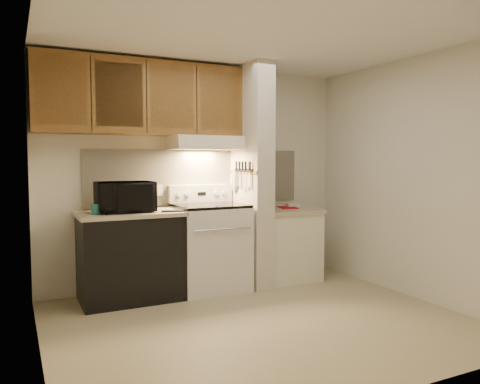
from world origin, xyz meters
TOP-DOWN VIEW (x-y plane):
  - floor at (0.00, 0.00)m, footprint 3.60×3.60m
  - ceiling at (0.00, 0.00)m, footprint 3.60×3.60m
  - wall_back at (0.00, 1.50)m, footprint 3.60×2.50m
  - wall_left at (-1.80, 0.00)m, footprint 0.02×3.00m
  - wall_right at (1.80, 0.00)m, footprint 0.02×3.00m
  - backsplash at (0.00, 1.49)m, footprint 2.60×0.02m
  - range_body at (0.00, 1.16)m, footprint 0.76×0.65m
  - oven_window at (0.00, 0.84)m, footprint 0.50×0.01m
  - oven_handle at (0.00, 0.80)m, footprint 0.65×0.02m
  - cooktop at (0.00, 1.16)m, footprint 0.74×0.64m
  - range_backguard at (0.00, 1.44)m, footprint 0.76×0.08m
  - range_display at (0.00, 1.40)m, footprint 0.10×0.01m
  - range_knob_left_outer at (-0.28, 1.40)m, footprint 0.05×0.02m
  - range_knob_left_inner at (-0.18, 1.40)m, footprint 0.05×0.02m
  - range_knob_right_inner at (0.18, 1.40)m, footprint 0.05×0.02m
  - range_knob_right_outer at (0.28, 1.40)m, footprint 0.05×0.02m
  - dishwasher_front at (-0.88, 1.17)m, footprint 1.00×0.63m
  - left_countertop at (-0.88, 1.17)m, footprint 1.04×0.67m
  - spoon_rest at (-0.48, 0.97)m, footprint 0.25×0.13m
  - teal_jar at (-1.23, 1.06)m, footprint 0.10×0.10m
  - outlet at (-0.48, 1.48)m, footprint 0.08×0.01m
  - microwave at (-0.93, 1.15)m, footprint 0.57×0.39m
  - partition_pillar at (0.51, 1.15)m, footprint 0.22×0.70m
  - pillar_trim at (0.39, 1.15)m, footprint 0.01×0.70m
  - knife_strip at (0.39, 1.10)m, footprint 0.02×0.42m
  - knife_blade_a at (0.38, 0.94)m, footprint 0.01×0.03m
  - knife_handle_a at (0.38, 0.93)m, footprint 0.02×0.02m
  - knife_blade_b at (0.38, 1.01)m, footprint 0.01×0.04m
  - knife_handle_b at (0.38, 1.03)m, footprint 0.02×0.02m
  - knife_blade_c at (0.38, 1.09)m, footprint 0.01×0.04m
  - knife_handle_c at (0.38, 1.11)m, footprint 0.02×0.02m
  - knife_blade_d at (0.38, 1.19)m, footprint 0.01×0.04m
  - knife_handle_d at (0.38, 1.18)m, footprint 0.02×0.02m
  - knife_blade_e at (0.38, 1.25)m, footprint 0.01×0.04m
  - knife_handle_e at (0.38, 1.27)m, footprint 0.02×0.02m
  - oven_mitt at (0.38, 1.32)m, footprint 0.03×0.09m
  - right_cab_base at (0.97, 1.15)m, footprint 0.70×0.60m
  - right_countertop at (0.97, 1.15)m, footprint 0.74×0.64m
  - red_folder at (1.07, 1.25)m, footprint 0.27×0.32m
  - white_box at (1.19, 1.33)m, footprint 0.17×0.13m
  - range_hood at (0.00, 1.28)m, footprint 0.78×0.44m
  - hood_lip at (0.00, 1.07)m, footprint 0.78×0.04m
  - upper_cabinets at (-0.69, 1.32)m, footprint 2.18×0.33m
  - cab_door_a at (-1.51, 1.17)m, footprint 0.46×0.01m
  - cab_gap_a at (-1.23, 1.16)m, footprint 0.01×0.01m
  - cab_door_b at (-0.96, 1.17)m, footprint 0.46×0.01m
  - cab_gap_b at (-0.69, 1.16)m, footprint 0.01×0.01m
  - cab_door_c at (-0.42, 1.17)m, footprint 0.46×0.01m
  - cab_gap_c at (-0.14, 1.16)m, footprint 0.01×0.01m
  - cab_door_d at (0.13, 1.17)m, footprint 0.46×0.01m

SIDE VIEW (x-z plane):
  - floor at x=0.00m, z-range 0.00..0.00m
  - right_cab_base at x=0.97m, z-range 0.00..0.81m
  - dishwasher_front at x=-0.88m, z-range 0.00..0.87m
  - range_body at x=0.00m, z-range 0.00..0.92m
  - oven_window at x=0.00m, z-range 0.35..0.65m
  - oven_handle at x=0.00m, z-range 0.71..0.73m
  - right_countertop at x=0.97m, z-range 0.81..0.85m
  - red_folder at x=1.07m, z-range 0.85..0.86m
  - white_box at x=1.19m, z-range 0.85..0.89m
  - left_countertop at x=-0.88m, z-range 0.87..0.91m
  - spoon_rest at x=-0.48m, z-range 0.91..0.93m
  - cooktop at x=0.00m, z-range 0.92..0.95m
  - teal_jar at x=-1.23m, z-range 0.91..1.01m
  - range_backguard at x=0.00m, z-range 0.95..1.15m
  - range_display at x=0.00m, z-range 1.03..1.07m
  - range_knob_left_outer at x=-0.28m, z-range 1.03..1.07m
  - range_knob_left_inner at x=-0.18m, z-range 1.03..1.07m
  - range_knob_right_inner at x=0.18m, z-range 1.03..1.07m
  - range_knob_right_outer at x=0.28m, z-range 1.03..1.07m
  - microwave at x=-0.93m, z-range 0.91..1.22m
  - outlet at x=-0.48m, z-range 1.04..1.16m
  - oven_mitt at x=0.38m, z-range 1.09..1.30m
  - knife_blade_c at x=0.38m, z-range 1.10..1.30m
  - knife_blade_b at x=0.38m, z-range 1.12..1.30m
  - knife_blade_e at x=0.38m, z-range 1.12..1.30m
  - knife_blade_a at x=0.38m, z-range 1.14..1.30m
  - knife_blade_d at x=0.38m, z-range 1.14..1.30m
  - backsplash at x=0.00m, z-range 0.92..1.55m
  - wall_back at x=0.00m, z-range 1.24..1.26m
  - wall_left at x=-1.80m, z-range 0.00..2.50m
  - wall_right at x=1.80m, z-range 0.00..2.50m
  - partition_pillar at x=0.51m, z-range 0.00..2.50m
  - pillar_trim at x=0.39m, z-range 1.28..1.32m
  - knife_strip at x=0.39m, z-range 1.30..1.34m
  - knife_handle_a at x=0.38m, z-range 1.32..1.42m
  - knife_handle_b at x=0.38m, z-range 1.32..1.42m
  - knife_handle_c at x=0.38m, z-range 1.32..1.42m
  - knife_handle_d at x=0.38m, z-range 1.32..1.42m
  - knife_handle_e at x=0.38m, z-range 1.32..1.42m
  - hood_lip at x=0.00m, z-range 1.55..1.61m
  - range_hood at x=0.00m, z-range 1.55..1.70m
  - upper_cabinets at x=-0.69m, z-range 1.70..2.47m
  - cab_door_a at x=-1.51m, z-range 1.77..2.40m
  - cab_gap_a at x=-1.23m, z-range 1.72..2.45m
  - cab_door_b at x=-0.96m, z-range 1.77..2.40m
  - cab_gap_b at x=-0.69m, z-range 1.72..2.45m
  - cab_door_c at x=-0.42m, z-range 1.77..2.40m
  - cab_gap_c at x=-0.14m, z-range 1.72..2.45m
  - cab_door_d at x=0.13m, z-range 1.77..2.40m
  - ceiling at x=0.00m, z-range 2.50..2.50m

